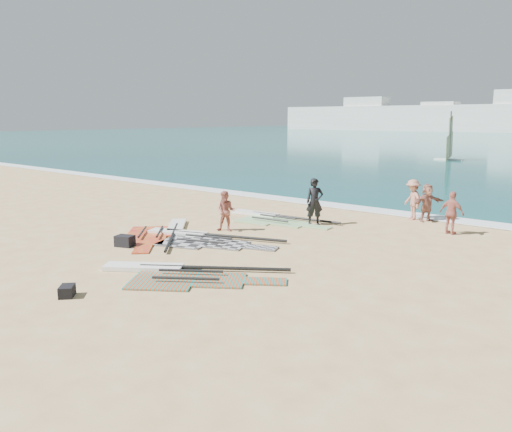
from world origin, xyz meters
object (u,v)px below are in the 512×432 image
Objects in this scene: beachgoer_left at (226,211)px; beachgoer_mid at (413,200)px; rig_grey at (198,238)px; rig_orange at (176,273)px; rig_red at (163,232)px; gear_bag_near at (125,241)px; rig_green at (270,218)px; person_wetsuit at (315,202)px; beachgoer_right at (427,203)px; beachgoer_back at (452,213)px; gear_bag_far at (67,291)px.

beachgoer_left is 0.90× the size of beachgoer_mid.
rig_orange is (2.43, -3.24, -0.00)m from rig_grey.
rig_red is 7.91× the size of gear_bag_near.
rig_grey is 2.52m from gear_bag_near.
rig_grey is 1.04× the size of rig_green.
rig_red is 6.05m from person_wetsuit.
rig_grey is 3.41× the size of beachgoer_right.
rig_green is 3.38× the size of beachgoer_left.
beachgoer_right is at bearing 43.07° from rig_orange.
beachgoer_left is at bearing 74.01° from gear_bag_near.
beachgoer_back reaches higher than rig_red.
rig_green is 10.64m from gear_bag_far.
beachgoer_left reaches higher than gear_bag_far.
beachgoer_back is 2.33m from beachgoer_right.
rig_grey is at bearing 60.69° from gear_bag_near.
rig_green is 8.92× the size of gear_bag_near.
person_wetsuit is 1.22× the size of beachgoer_left.
beachgoer_right reaches higher than gear_bag_near.
rig_orange is at bearing -59.62° from beachgoer_mid.
rig_orange is at bearing -72.33° from rig_grey.
beachgoer_back reaches higher than gear_bag_near.
gear_bag_near is 0.31× the size of person_wetsuit.
person_wetsuit is at bearing 100.41° from rig_red.
rig_grey is at bearing -112.61° from beachgoer_left.
beachgoer_right reaches higher than rig_grey.
rig_grey is 9.29m from beachgoer_back.
rig_red is at bearing 50.51° from beachgoer_back.
beachgoer_mid is at bearing 119.46° from beachgoer_right.
gear_bag_near is 0.36× the size of beachgoer_back.
beachgoer_mid is at bearing 78.78° from gear_bag_far.
person_wetsuit is (1.86, 4.67, 0.89)m from rig_grey.
beachgoer_left is (-1.79, 7.62, 0.63)m from gear_bag_far.
rig_grey is 1.05× the size of rig_orange.
beachgoer_mid reaches higher than gear_bag_near.
beachgoer_left reaches higher than rig_grey.
beachgoer_right reaches higher than rig_red.
gear_bag_near is at bearing -133.62° from beachgoer_left.
person_wetsuit is at bearing 65.76° from gear_bag_near.
beachgoer_right is (2.66, 11.43, 0.74)m from rig_orange.
rig_grey and rig_green have the same top height.
gear_bag_far is at bearing -52.94° from gear_bag_near.
gear_bag_far is 0.27× the size of beachgoer_mid.
rig_green is 6.74m from gear_bag_near.
beachgoer_right reaches higher than beachgoer_left.
beachgoer_mid is at bearing -26.05° from beachgoer_back.
rig_red is 3.00× the size of beachgoer_left.
rig_grey is at bearing -78.11° from beachgoer_mid.
beachgoer_right reaches higher than rig_orange.
person_wetsuit is at bearing 0.09° from rig_green.
rig_grey is 3.37× the size of beachgoer_back.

